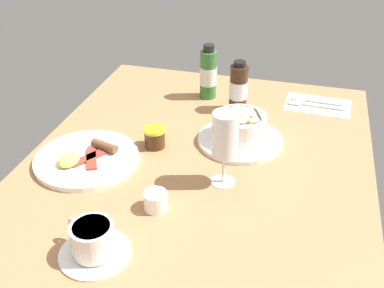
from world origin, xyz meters
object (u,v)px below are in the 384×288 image
at_px(cutlery_setting, 316,104).
at_px(sauce_bottle_green, 208,74).
at_px(sauce_bottle_brown, 238,88).
at_px(breakfast_plate, 86,158).
at_px(creamer_jug, 155,200).
at_px(coffee_cup, 93,241).
at_px(porridge_bowl, 240,130).
at_px(wine_glass, 225,137).
at_px(jam_jar, 155,137).

bearing_deg(cutlery_setting, sauce_bottle_green, 94.96).
relative_size(sauce_bottle_brown, sauce_bottle_green, 0.90).
bearing_deg(breakfast_plate, creamer_jug, -118.74).
relative_size(coffee_cup, sauce_bottle_brown, 0.90).
height_order(porridge_bowl, sauce_bottle_brown, sauce_bottle_brown).
xyz_separation_m(cutlery_setting, coffee_cup, (-0.73, 0.38, 0.03)).
bearing_deg(porridge_bowl, sauce_bottle_green, 31.02).
xyz_separation_m(cutlery_setting, breakfast_plate, (-0.45, 0.54, 0.01)).
xyz_separation_m(coffee_cup, sauce_bottle_green, (0.70, -0.05, 0.04)).
distance_m(creamer_jug, wine_glass, 0.20).
distance_m(cutlery_setting, breakfast_plate, 0.70).
bearing_deg(porridge_bowl, jam_jar, 110.53).
height_order(porridge_bowl, coffee_cup, porridge_bowl).
relative_size(cutlery_setting, coffee_cup, 1.43).
bearing_deg(jam_jar, sauce_bottle_brown, -33.63).
xyz_separation_m(wine_glass, sauce_bottle_green, (0.42, 0.14, -0.04)).
bearing_deg(breakfast_plate, jam_jar, -52.07).
bearing_deg(coffee_cup, wine_glass, -33.57).
bearing_deg(jam_jar, wine_glass, -117.31).
height_order(wine_glass, sauce_bottle_brown, wine_glass).
distance_m(cutlery_setting, wine_glass, 0.50).
height_order(coffee_cup, jam_jar, coffee_cup).
xyz_separation_m(wine_glass, breakfast_plate, (-0.01, 0.34, -0.11)).
height_order(cutlery_setting, coffee_cup, coffee_cup).
distance_m(coffee_cup, sauce_bottle_green, 0.71).
bearing_deg(sauce_bottle_brown, creamer_jug, 169.73).
xyz_separation_m(cutlery_setting, sauce_bottle_green, (-0.03, 0.33, 0.07)).
bearing_deg(porridge_bowl, breakfast_plate, 118.27).
bearing_deg(jam_jar, porridge_bowl, -69.47).
relative_size(jam_jar, breakfast_plate, 0.22).
bearing_deg(creamer_jug, coffee_cup, 156.39).
distance_m(cutlery_setting, sauce_bottle_brown, 0.25).
bearing_deg(cutlery_setting, wine_glass, 156.64).
relative_size(wine_glass, breakfast_plate, 0.70).
xyz_separation_m(cutlery_setting, wine_glass, (-0.45, 0.19, 0.12)).
height_order(creamer_jug, sauce_bottle_green, sauce_bottle_green).
relative_size(jam_jar, sauce_bottle_brown, 0.37).
bearing_deg(sauce_bottle_green, creamer_jug, -178.32).
height_order(creamer_jug, wine_glass, wine_glass).
bearing_deg(coffee_cup, breakfast_plate, 28.98).
bearing_deg(wine_glass, porridge_bowl, -2.27).
distance_m(creamer_jug, sauce_bottle_brown, 0.50).
relative_size(wine_glass, sauce_bottle_brown, 1.18).
distance_m(porridge_bowl, wine_glass, 0.20).
height_order(cutlery_setting, jam_jar, jam_jar).
distance_m(creamer_jug, jam_jar, 0.25).
bearing_deg(sauce_bottle_green, breakfast_plate, 154.20).
distance_m(sauce_bottle_green, breakfast_plate, 0.48).
bearing_deg(coffee_cup, sauce_bottle_green, -4.24).
bearing_deg(jam_jar, sauce_bottle_green, -11.64).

